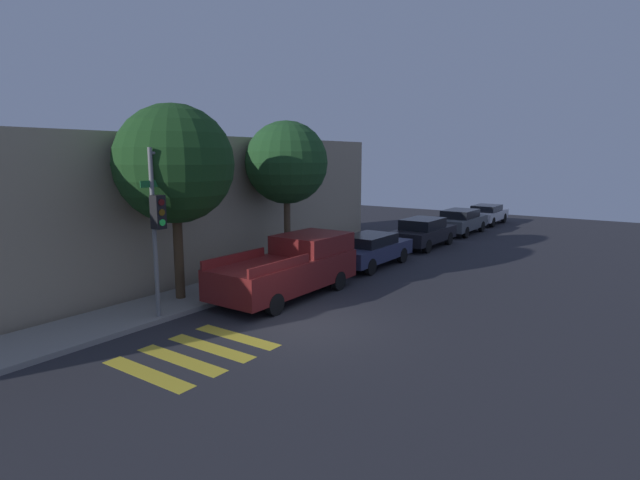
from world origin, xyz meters
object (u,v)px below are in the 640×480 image
pickup_truck (291,267)px  sedan_near_corner (370,249)px  sedan_middle (423,232)px  tree_midblock (287,163)px  sedan_tail_of_row (487,214)px  tree_near_corner (174,164)px  traffic_light_pole (171,202)px  sedan_far_end (460,221)px

pickup_truck → sedan_near_corner: size_ratio=1.21×
sedan_middle → tree_midblock: 9.00m
sedan_tail_of_row → tree_midblock: 18.97m
pickup_truck → tree_near_corner: tree_near_corner is taller
tree_near_corner → pickup_truck: bearing=-41.1°
pickup_truck → sedan_near_corner: pickup_truck is taller
tree_midblock → sedan_middle: bearing=-16.2°
sedan_near_corner → sedan_tail_of_row: sedan_near_corner is taller
traffic_light_pole → sedan_middle: traffic_light_pole is taller
pickup_truck → sedan_tail_of_row: (21.19, 0.00, -0.25)m
pickup_truck → tree_midblock: tree_midblock is taller
pickup_truck → sedan_tail_of_row: size_ratio=1.25×
sedan_near_corner → pickup_truck: bearing=-180.0°
pickup_truck → sedan_far_end: bearing=0.0°
sedan_near_corner → sedan_tail_of_row: (15.93, 0.00, -0.02)m
traffic_light_pole → sedan_far_end: traffic_light_pole is taller
pickup_truck → sedan_near_corner: (5.26, 0.00, -0.22)m
sedan_middle → sedan_near_corner: bearing=180.0°
sedan_middle → tree_near_corner: bearing=170.2°
sedan_far_end → sedan_tail_of_row: sedan_far_end is taller
sedan_far_end → tree_near_corner: bearing=173.0°
sedan_middle → sedan_tail_of_row: size_ratio=1.05×
traffic_light_pole → pickup_truck: traffic_light_pole is taller
traffic_light_pole → sedan_far_end: 19.93m
pickup_truck → sedan_middle: 10.67m
pickup_truck → sedan_far_end: size_ratio=1.17×
tree_near_corner → sedan_tail_of_row: bearing=-5.5°
sedan_tail_of_row → tree_near_corner: 24.22m
sedan_tail_of_row → sedan_near_corner: bearing=180.0°
sedan_near_corner → tree_near_corner: tree_near_corner is taller
traffic_light_pole → sedan_middle: size_ratio=1.05×
sedan_middle → sedan_far_end: (5.39, 0.00, -0.01)m
sedan_near_corner → sedan_tail_of_row: 15.93m
tree_midblock → tree_near_corner: bearing=180.0°
traffic_light_pole → pickup_truck: size_ratio=0.88×
pickup_truck → tree_near_corner: size_ratio=0.89×
pickup_truck → tree_midblock: 4.86m
pickup_truck → sedan_middle: bearing=0.0°
pickup_truck → tree_near_corner: (-2.65, 2.31, 3.32)m
sedan_tail_of_row → tree_near_corner: (-23.84, 2.31, 3.57)m
sedan_middle → sedan_far_end: 5.39m
traffic_light_pole → tree_near_corner: 1.77m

